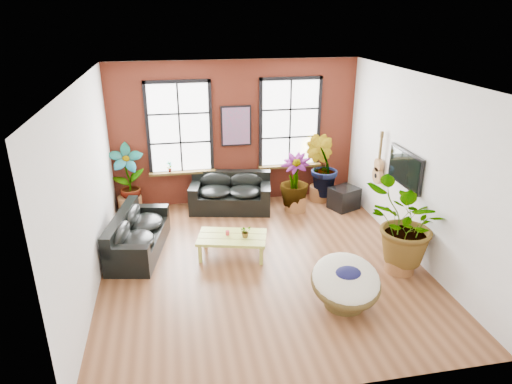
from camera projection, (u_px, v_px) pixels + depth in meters
room at (261, 176)px, 8.32m from camera, size 6.04×6.54×3.54m
sofa_back at (231, 193)px, 11.11m from camera, size 2.08×1.31×0.88m
sofa_left at (136, 235)px, 9.12m from camera, size 1.24×2.18×0.81m
coffee_table at (232, 238)px, 8.98m from camera, size 1.48×1.07×0.52m
papasan_chair at (346, 282)px, 7.43m from camera, size 1.23×1.25×0.86m
poster at (236, 126)px, 11.01m from camera, size 0.74×0.06×0.98m
tv_wall_unit at (397, 169)px, 9.31m from camera, size 0.13×1.86×1.20m
media_box at (344, 198)px, 11.17m from camera, size 0.80×0.75×0.54m
pot_back_left at (130, 204)px, 11.00m from camera, size 0.60×0.60×0.41m
pot_back_right at (319, 193)px, 11.71m from camera, size 0.63×0.63×0.37m
pot_right_wall at (400, 261)px, 8.51m from camera, size 0.67×0.67×0.40m
pot_mid at (295, 203)px, 11.10m from camera, size 0.66×0.66×0.38m
floor_plant_back_left at (128, 176)px, 10.73m from camera, size 0.87×0.65×1.54m
floor_plant_back_right at (321, 166)px, 11.43m from camera, size 1.08×1.07×1.53m
floor_plant_right_wall at (406, 225)px, 8.22m from camera, size 1.84×1.76×1.59m
floor_plant_mid at (295, 180)px, 10.89m from camera, size 0.99×0.99×1.27m
table_plant at (245, 231)px, 8.88m from camera, size 0.27×0.26×0.24m
sill_plant_left at (170, 167)px, 11.01m from camera, size 0.17×0.17×0.27m
sill_plant_right at (303, 159)px, 11.59m from camera, size 0.19×0.19×0.27m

